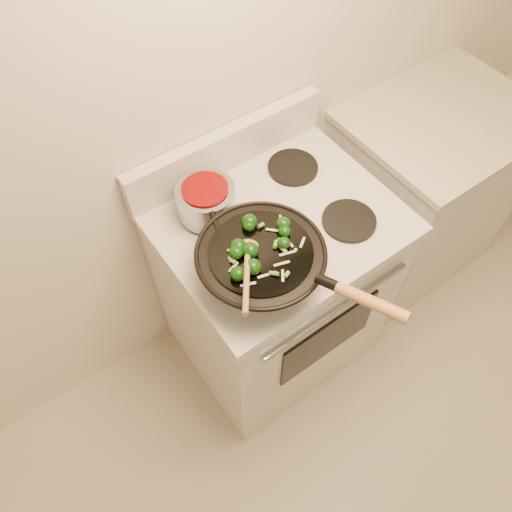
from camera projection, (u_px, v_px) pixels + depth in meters
stove at (273, 287)px, 2.03m from camera, size 0.78×0.67×1.08m
counter_unit at (418, 192)px, 2.34m from camera, size 0.77×0.62×0.91m
wok at (262, 262)px, 1.46m from camera, size 0.38×0.62×0.22m
stirfry at (255, 246)px, 1.41m from camera, size 0.26×0.24×0.04m
wooden_spoon at (247, 264)px, 1.36m from camera, size 0.20×0.25×0.08m
saucepan at (206, 201)px, 1.61m from camera, size 0.19×0.30×0.11m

